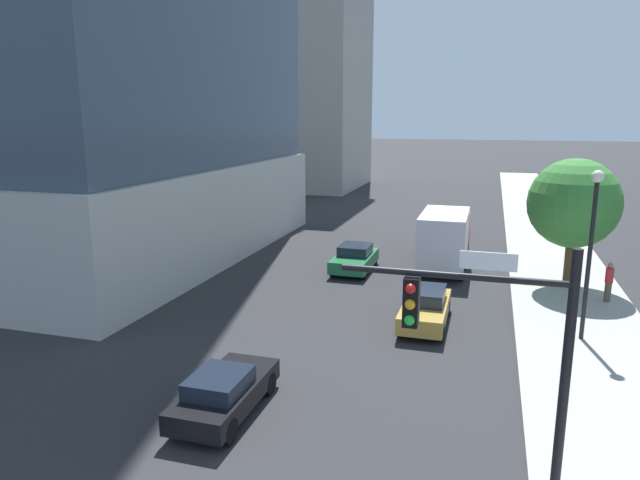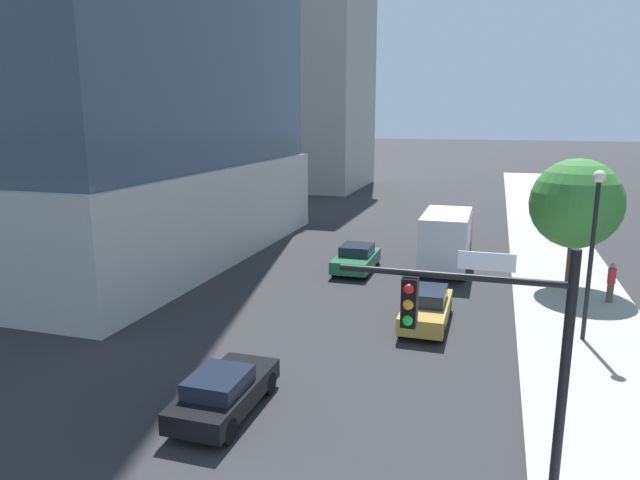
{
  "view_description": "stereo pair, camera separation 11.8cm",
  "coord_description": "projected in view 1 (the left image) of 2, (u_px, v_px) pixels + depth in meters",
  "views": [
    {
      "loc": [
        4.25,
        -6.7,
        8.25
      ],
      "look_at": [
        -0.49,
        9.05,
        4.64
      ],
      "focal_mm": 31.9,
      "sensor_mm": 36.0,
      "label": 1
    },
    {
      "loc": [
        4.36,
        -6.67,
        8.25
      ],
      "look_at": [
        -0.49,
        9.05,
        4.64
      ],
      "focal_mm": 31.9,
      "sensor_mm": 36.0,
      "label": 2
    }
  ],
  "objects": [
    {
      "name": "car_green",
      "position": [
        355.0,
        258.0,
        30.67
      ],
      "size": [
        1.9,
        4.04,
        1.42
      ],
      "color": "#1E6638",
      "rests_on": "ground"
    },
    {
      "name": "street_tree",
      "position": [
        574.0,
        203.0,
        26.6
      ],
      "size": [
        4.2,
        4.2,
        6.18
      ],
      "color": "brown",
      "rests_on": "sidewalk"
    },
    {
      "name": "street_lamp",
      "position": [
        592.0,
        232.0,
        20.24
      ],
      "size": [
        0.44,
        0.44,
        6.24
      ],
      "color": "black",
      "rests_on": "sidewalk"
    },
    {
      "name": "car_gold",
      "position": [
        425.0,
        307.0,
        22.75
      ],
      "size": [
        1.73,
        4.36,
        1.46
      ],
      "color": "#AD8938",
      "rests_on": "ground"
    },
    {
      "name": "car_silver",
      "position": [
        455.0,
        227.0,
        39.35
      ],
      "size": [
        1.78,
        4.3,
        1.42
      ],
      "color": "#B7B7BC",
      "rests_on": "ground"
    },
    {
      "name": "traffic_light_pole",
      "position": [
        491.0,
        335.0,
        11.41
      ],
      "size": [
        4.65,
        0.48,
        5.66
      ],
      "color": "black",
      "rests_on": "sidewalk"
    },
    {
      "name": "car_black",
      "position": [
        224.0,
        392.0,
        15.9
      ],
      "size": [
        1.73,
        4.06,
        1.34
      ],
      "color": "black",
      "rests_on": "ground"
    },
    {
      "name": "pedestrian_red_shirt",
      "position": [
        609.0,
        282.0,
        25.11
      ],
      "size": [
        0.34,
        0.34,
        1.78
      ],
      "color": "brown",
      "rests_on": "sidewalk"
    },
    {
      "name": "box_truck",
      "position": [
        445.0,
        236.0,
        30.98
      ],
      "size": [
        2.37,
        7.2,
        3.25
      ],
      "color": "#B21E1E",
      "rests_on": "ground"
    },
    {
      "name": "construction_building",
      "position": [
        295.0,
        28.0,
        64.07
      ],
      "size": [
        15.88,
        20.9,
        41.2
      ],
      "color": "#9E9B93",
      "rests_on": "ground"
    },
    {
      "name": "sidewalk",
      "position": [
        570.0,
        300.0,
        25.66
      ],
      "size": [
        5.08,
        120.0,
        0.15
      ],
      "primitive_type": "cube",
      "color": "#9E9B93",
      "rests_on": "ground"
    }
  ]
}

